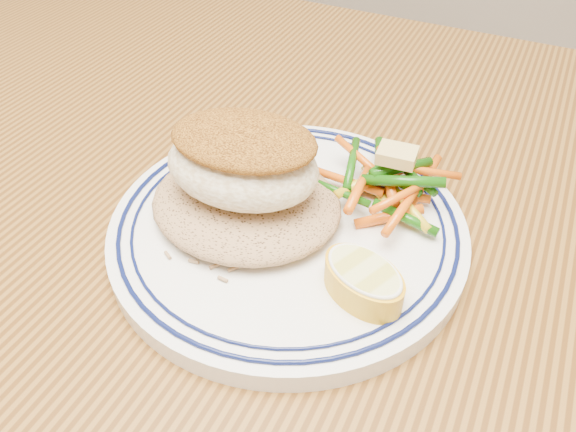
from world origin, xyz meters
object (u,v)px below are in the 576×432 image
at_px(plate, 288,227).
at_px(dining_table, 226,333).
at_px(vegetable_pile, 386,183).
at_px(lemon_wedge, 363,280).
at_px(rice_pilaf, 246,200).
at_px(fish_fillet, 243,159).

bearing_deg(plate, dining_table, -140.85).
bearing_deg(vegetable_pile, lemon_wedge, -79.63).
xyz_separation_m(dining_table, rice_pilaf, (0.01, 0.03, 0.12)).
xyz_separation_m(dining_table, vegetable_pile, (0.09, 0.09, 0.13)).
bearing_deg(lemon_wedge, fish_fillet, 160.53).
bearing_deg(rice_pilaf, lemon_wedge, -19.20).
height_order(fish_fillet, vegetable_pile, fish_fillet).
relative_size(plate, fish_fillet, 2.24).
xyz_separation_m(dining_table, lemon_wedge, (0.11, -0.01, 0.12)).
distance_m(dining_table, fish_fillet, 0.16).
height_order(fish_fillet, lemon_wedge, fish_fillet).
height_order(vegetable_pile, lemon_wedge, vegetable_pile).
distance_m(dining_table, vegetable_pile, 0.18).
xyz_separation_m(fish_fillet, lemon_wedge, (0.10, -0.04, -0.03)).
bearing_deg(dining_table, rice_pilaf, 69.70).
distance_m(dining_table, plate, 0.12).
relative_size(fish_fillet, lemon_wedge, 1.63).
relative_size(fish_fillet, vegetable_pile, 1.04).
distance_m(plate, vegetable_pile, 0.08).
distance_m(vegetable_pile, lemon_wedge, 0.10).
xyz_separation_m(rice_pilaf, vegetable_pile, (0.08, 0.06, 0.00)).
bearing_deg(plate, lemon_wedge, -29.90).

